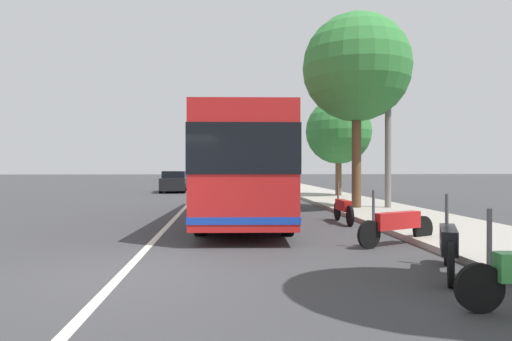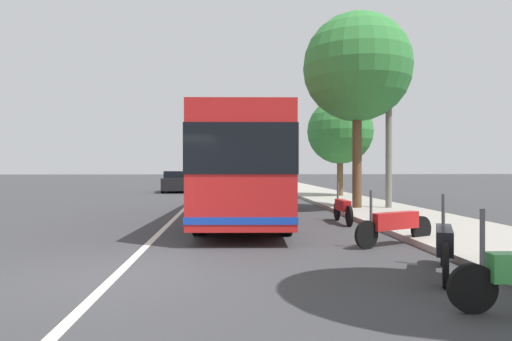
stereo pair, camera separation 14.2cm
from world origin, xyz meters
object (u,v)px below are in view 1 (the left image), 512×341
(motorcycle_by_tree, at_px, (448,245))
(roadside_tree_mid_block, at_px, (357,68))
(coach_bus, at_px, (245,165))
(roadside_tree_far_block, at_px, (339,131))
(car_far_distant, at_px, (174,182))
(motorcycle_mid_row, at_px, (397,224))
(car_ahead_same_lane, at_px, (226,178))
(motorcycle_nearest_curb, at_px, (343,208))
(car_behind_bus, at_px, (193,176))
(utility_pole, at_px, (388,127))
(car_side_street, at_px, (238,179))

(motorcycle_by_tree, xyz_separation_m, roadside_tree_mid_block, (10.52, -1.72, 5.26))
(coach_bus, relative_size, roadside_tree_far_block, 1.93)
(car_far_distant, bearing_deg, motorcycle_by_tree, 12.95)
(motorcycle_mid_row, bearing_deg, car_ahead_same_lane, -110.45)
(motorcycle_nearest_curb, distance_m, car_far_distant, 19.71)
(car_ahead_same_lane, distance_m, car_behind_bus, 11.99)
(motorcycle_by_tree, relative_size, utility_pole, 0.30)
(motorcycle_mid_row, bearing_deg, car_far_distant, -97.72)
(utility_pole, bearing_deg, motorcycle_by_tree, 164.05)
(motorcycle_nearest_curb, bearing_deg, utility_pole, -37.39)
(motorcycle_mid_row, distance_m, car_behind_bus, 48.61)
(motorcycle_by_tree, relative_size, motorcycle_nearest_curb, 0.97)
(car_side_street, bearing_deg, car_behind_bus, 18.06)
(motorcycle_by_tree, xyz_separation_m, car_behind_bus, (50.68, 7.52, 0.19))
(motorcycle_mid_row, relative_size, car_ahead_same_lane, 0.46)
(motorcycle_by_tree, distance_m, car_ahead_same_lane, 39.58)
(motorcycle_nearest_curb, distance_m, car_ahead_same_lane, 32.91)
(motorcycle_nearest_curb, xyz_separation_m, utility_pole, (3.68, -2.85, 2.91))
(car_far_distant, xyz_separation_m, car_side_street, (7.95, -4.90, -0.03))
(car_side_street, xyz_separation_m, roadside_tree_far_block, (-14.92, -5.23, 3.14))
(roadside_tree_far_block, bearing_deg, motorcycle_mid_row, 169.82)
(motorcycle_nearest_curb, bearing_deg, motorcycle_mid_row, -178.11)
(motorcycle_by_tree, bearing_deg, motorcycle_mid_row, 20.79)
(car_ahead_same_lane, height_order, car_far_distant, car_far_distant)
(car_ahead_same_lane, bearing_deg, car_far_distant, 162.70)
(coach_bus, bearing_deg, car_ahead_same_lane, 3.83)
(car_behind_bus, xyz_separation_m, utility_pole, (-40.28, -10.49, 2.70))
(car_side_street, bearing_deg, coach_bus, 179.93)
(car_far_distant, xyz_separation_m, roadside_tree_mid_block, (-14.51, -8.86, 5.03))
(motorcycle_nearest_curb, bearing_deg, car_side_street, 5.52)
(car_side_street, relative_size, roadside_tree_mid_block, 0.58)
(car_ahead_same_lane, bearing_deg, motorcycle_by_tree, -177.65)
(car_side_street, xyz_separation_m, utility_pole, (-22.59, -5.22, 2.69))
(car_side_street, bearing_deg, roadside_tree_far_block, -159.22)
(roadside_tree_mid_block, height_order, utility_pole, roadside_tree_mid_block)
(utility_pole, bearing_deg, roadside_tree_mid_block, 84.20)
(car_side_street, distance_m, car_behind_bus, 18.47)
(motorcycle_by_tree, height_order, car_behind_bus, car_behind_bus)
(roadside_tree_mid_block, bearing_deg, utility_pole, -95.80)
(motorcycle_mid_row, distance_m, motorcycle_nearest_curb, 4.02)
(coach_bus, bearing_deg, roadside_tree_far_block, -27.09)
(coach_bus, relative_size, car_ahead_same_lane, 2.37)
(coach_bus, distance_m, car_side_street, 25.10)
(motorcycle_nearest_curb, xyz_separation_m, car_behind_bus, (43.97, 7.64, 0.21))
(motorcycle_nearest_curb, distance_m, roadside_tree_mid_block, 6.70)
(car_behind_bus, bearing_deg, motorcycle_nearest_curb, 6.46)
(motorcycle_mid_row, height_order, car_behind_bus, car_behind_bus)
(roadside_tree_mid_block, relative_size, roadside_tree_far_block, 1.39)
(car_behind_bus, relative_size, roadside_tree_far_block, 0.71)
(coach_bus, relative_size, motorcycle_by_tree, 5.39)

